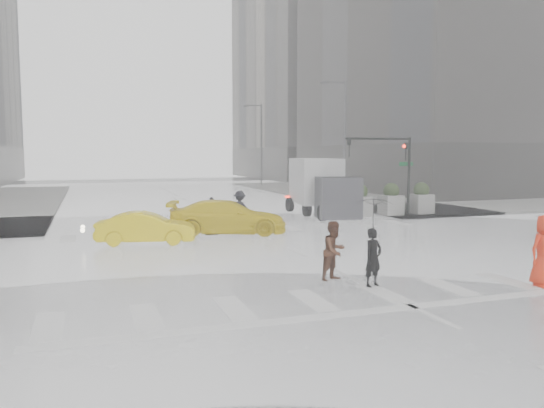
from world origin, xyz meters
name	(u,v)px	position (x,y,z in m)	size (l,w,h in m)	color
ground	(297,252)	(0.00, 0.00, 0.00)	(120.00, 120.00, 0.00)	black
sidewalk_ne	(442,198)	(19.50, 17.50, 0.07)	(35.00, 35.00, 0.15)	gray
building_ne_far	(338,69)	(29.00, 56.00, 16.27)	(26.05, 26.05, 36.00)	gray
road_markings	(297,252)	(0.00, 0.00, 0.01)	(18.00, 48.00, 0.01)	silver
traffic_signal_pole	(394,160)	(9.01, 8.01, 3.22)	(4.45, 0.42, 4.50)	black
street_lamp_near	(343,135)	(10.87, 18.00, 4.95)	(2.15, 0.22, 9.00)	#59595B
street_lamp_far	(260,141)	(10.87, 38.00, 4.95)	(2.15, 0.22, 9.00)	#59595B
planter_west	(359,201)	(7.00, 8.20, 0.98)	(1.10, 1.10, 1.80)	gray
planter_mid	(391,200)	(9.00, 8.20, 0.98)	(1.10, 1.10, 1.80)	gray
planter_east	(421,199)	(11.00, 8.20, 0.98)	(1.10, 1.10, 1.80)	gray
pedestrian_black	(374,227)	(0.09, -5.29, 1.64)	(1.22, 1.23, 2.43)	black
pedestrian_brown	(334,251)	(-0.60, -4.31, 0.85)	(0.82, 0.64, 1.70)	#4A291A
pedestrian_far_a	(212,213)	(-1.61, 6.81, 0.77)	(0.90, 0.55, 1.53)	black
pedestrian_far_b	(240,209)	(-0.10, 7.32, 0.88)	(1.14, 0.63, 1.76)	black
taxi_mid	(146,228)	(-5.00, 3.69, 0.64)	(1.35, 3.86, 1.27)	yellow
taxi_rear	(228,217)	(-1.29, 5.14, 0.76)	(2.13, 4.62, 1.52)	yellow
box_truck	(321,185)	(5.65, 10.35, 1.76)	(2.33, 6.20, 3.30)	silver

